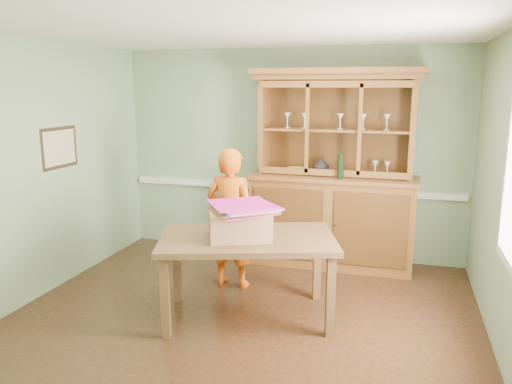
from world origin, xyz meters
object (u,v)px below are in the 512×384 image
(china_hutch, at_px, (332,198))
(cardboard_box, at_px, (239,224))
(person, at_px, (231,218))
(dining_table, at_px, (247,246))

(china_hutch, relative_size, cardboard_box, 4.33)
(china_hutch, distance_m, person, 1.42)
(person, bearing_deg, china_hutch, -129.12)
(cardboard_box, bearing_deg, china_hutch, 71.17)
(dining_table, xyz_separation_m, cardboard_box, (-0.06, -0.07, 0.23))
(china_hutch, xyz_separation_m, person, (-0.99, -1.02, -0.06))
(dining_table, height_order, cardboard_box, cardboard_box)
(dining_table, height_order, person, person)
(china_hutch, xyz_separation_m, cardboard_box, (-0.62, -1.83, 0.10))
(cardboard_box, xyz_separation_m, person, (-0.36, 0.80, -0.17))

